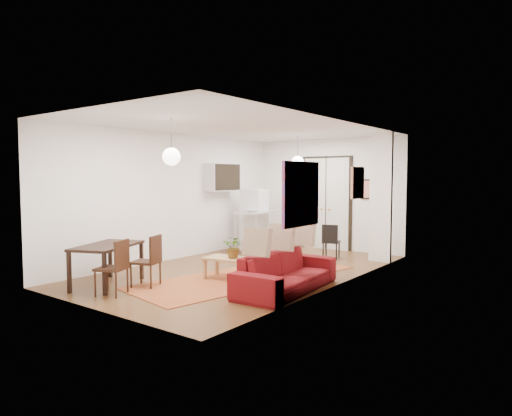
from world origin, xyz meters
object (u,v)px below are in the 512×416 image
Objects in this scene: fridge at (254,220)px; dining_table at (107,249)px; black_side_chair at (333,238)px; coffee_table at (230,260)px; dining_chair_near at (150,256)px; kitchen_counter at (259,225)px; dining_chair_far at (116,262)px; sofa at (286,272)px.

fridge reaches higher than dining_table.
dining_table is 1.85× the size of black_side_chair.
dining_chair_near is at bearing -124.45° from coffee_table.
coffee_table is 1.23× the size of black_side_chair.
kitchen_counter is at bearing -40.28° from fridge.
dining_chair_far is at bearing -87.97° from fridge.
black_side_chair reaches higher than dining_table.
coffee_table is 1.47m from dining_chair_near.
dining_chair_far is 5.23m from black_side_chair.
dining_chair_near reaches higher than coffee_table.
dining_chair_far is (-2.12, -1.84, 0.20)m from sofa.
coffee_table is 2.08m from dining_chair_far.
coffee_table is 1.11× the size of dining_chair_near.
kitchen_counter reaches higher than dining_chair_near.
dining_table reaches higher than sofa.
fridge is 1.96× the size of black_side_chair.
kitchen_counter is 4.04m from dining_chair_near.
dining_table is 1.66× the size of dining_chair_near.
fridge reaches higher than black_side_chair.
sofa is 2.45× the size of dining_chair_near.
sofa is at bearing 95.40° from dining_chair_near.
dining_table is at bearing -130.96° from coffee_table.
coffee_table is 0.70× the size of kitchen_counter.
fridge is at bearing 142.31° from kitchen_counter.
dining_table is (0.27, -4.64, -0.15)m from fridge.
dining_chair_near is at bearing 157.27° from dining_chair_far.
fridge is at bearing 40.09° from sofa.
black_side_chair is at bearing 142.63° from dining_chair_far.
sofa is 2.82m from dining_chair_far.
kitchen_counter is 1.76× the size of black_side_chair.
fridge is 1.06× the size of dining_table.
black_side_chair reaches higher than coffee_table.
dining_chair_far is (-0.82, -1.90, 0.16)m from coffee_table.
kitchen_counter is 4.73m from dining_chair_far.
fridge is at bearing 167.30° from dining_chair_far.
dining_chair_near is at bearing 36.21° from dining_table.
coffee_table is at bearing -69.19° from kitchen_counter.
dining_table is 0.67m from dining_chair_far.
dining_table is (-1.42, -1.64, 0.29)m from coffee_table.
coffee_table is at bearing 49.04° from dining_table.
coffee_table is at bearing -68.55° from fridge.
dining_chair_near is at bearing 113.89° from sofa.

